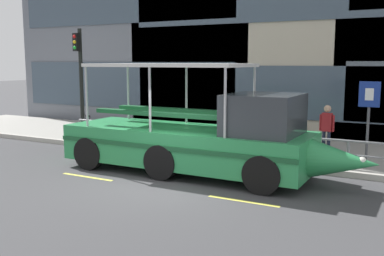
{
  "coord_description": "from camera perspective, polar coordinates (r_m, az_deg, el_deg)",
  "views": [
    {
      "loc": [
        6.18,
        -10.01,
        3.27
      ],
      "look_at": [
        -0.14,
        1.77,
        1.3
      ],
      "focal_mm": 41.91,
      "sensor_mm": 36.0,
      "label": 1
    }
  ],
  "objects": [
    {
      "name": "ground_plane",
      "position": [
        12.21,
        -3.36,
        -7.17
      ],
      "size": [
        120.0,
        120.0,
        0.0
      ],
      "primitive_type": "plane",
      "color": "#3D3D3F"
    },
    {
      "name": "sidewalk",
      "position": [
        17.09,
        6.52,
        -2.4
      ],
      "size": [
        32.0,
        4.8,
        0.18
      ],
      "primitive_type": "cube",
      "color": "#99968E",
      "rests_on": "ground_plane"
    },
    {
      "name": "curb_edge",
      "position": [
        14.85,
        2.94,
        -4.0
      ],
      "size": [
        32.0,
        0.18,
        0.18
      ],
      "primitive_type": "cube",
      "color": "#B2ADA3",
      "rests_on": "ground_plane"
    },
    {
      "name": "lane_centreline",
      "position": [
        11.88,
        -4.38,
        -7.6
      ],
      "size": [
        25.8,
        0.12,
        0.01
      ],
      "color": "#DBD64C",
      "rests_on": "ground_plane"
    },
    {
      "name": "curb_guardrail",
      "position": [
        15.09,
        2.99,
        -1.25
      ],
      "size": [
        12.08,
        0.09,
        0.85
      ],
      "color": "gray",
      "rests_on": "sidewalk"
    },
    {
      "name": "traffic_light_pole",
      "position": [
        19.03,
        -14.08,
        6.88
      ],
      "size": [
        0.24,
        0.46,
        4.44
      ],
      "color": "black",
      "rests_on": "sidewalk"
    },
    {
      "name": "parking_sign",
      "position": [
        14.39,
        21.57,
        2.32
      ],
      "size": [
        0.6,
        0.12,
        2.52
      ],
      "color": "#4C4F54",
      "rests_on": "sidewalk"
    },
    {
      "name": "leaned_bicycle",
      "position": [
        18.57,
        -12.57,
        -0.22
      ],
      "size": [
        1.74,
        0.46,
        0.96
      ],
      "color": "black",
      "rests_on": "sidewalk"
    },
    {
      "name": "duck_tour_boat",
      "position": [
        13.05,
        1.29,
        -1.44
      ],
      "size": [
        9.27,
        2.48,
        3.23
      ],
      "color": "#2D9351",
      "rests_on": "ground_plane"
    },
    {
      "name": "pedestrian_near_bow",
      "position": [
        15.31,
        16.78,
        0.28
      ],
      "size": [
        0.49,
        0.23,
        1.7
      ],
      "color": "#1E2338",
      "rests_on": "sidewalk"
    },
    {
      "name": "pedestrian_mid_left",
      "position": [
        15.63,
        6.59,
        0.82
      ],
      "size": [
        0.3,
        0.47,
        1.73
      ],
      "color": "black",
      "rests_on": "sidewalk"
    }
  ]
}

